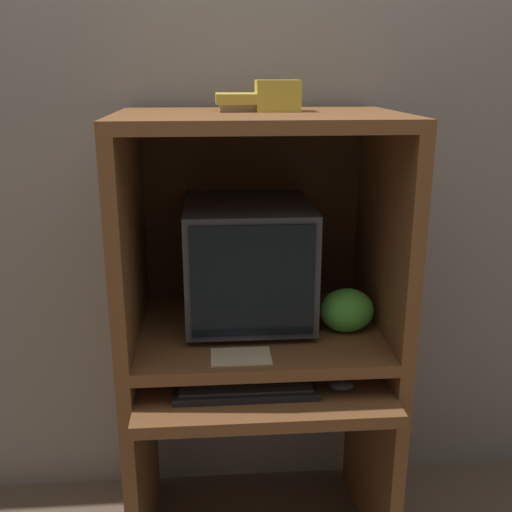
# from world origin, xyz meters

# --- Properties ---
(wall_back) EXTENTS (6.00, 0.06, 2.60)m
(wall_back) POSITION_xyz_m (0.00, 0.64, 1.30)
(wall_back) COLOR gray
(wall_back) RESTS_ON ground_plane
(desk_base) EXTENTS (0.80, 0.66, 0.68)m
(desk_base) POSITION_xyz_m (0.00, 0.25, 0.41)
(desk_base) COLOR brown
(desk_base) RESTS_ON ground_plane
(desk_monitor_shelf) EXTENTS (0.80, 0.58, 0.11)m
(desk_monitor_shelf) POSITION_xyz_m (0.00, 0.29, 0.75)
(desk_monitor_shelf) COLOR brown
(desk_monitor_shelf) RESTS_ON desk_base
(hutch_upper) EXTENTS (0.80, 0.58, 0.65)m
(hutch_upper) POSITION_xyz_m (0.00, 0.32, 1.20)
(hutch_upper) COLOR brown
(hutch_upper) RESTS_ON desk_monitor_shelf
(crt_monitor) EXTENTS (0.38, 0.41, 0.38)m
(crt_monitor) POSITION_xyz_m (-0.03, 0.34, 0.98)
(crt_monitor) COLOR #333338
(crt_monitor) RESTS_ON desk_monitor_shelf
(keyboard) EXTENTS (0.40, 0.15, 0.03)m
(keyboard) POSITION_xyz_m (-0.05, 0.09, 0.69)
(keyboard) COLOR black
(keyboard) RESTS_ON desk_base
(mouse) EXTENTS (0.07, 0.05, 0.03)m
(mouse) POSITION_xyz_m (0.22, 0.07, 0.69)
(mouse) COLOR #28282B
(mouse) RESTS_ON desk_base
(snack_bag) EXTENTS (0.16, 0.12, 0.13)m
(snack_bag) POSITION_xyz_m (0.26, 0.24, 0.85)
(snack_bag) COLOR green
(snack_bag) RESTS_ON desk_monitor_shelf
(book_stack) EXTENTS (0.19, 0.17, 0.05)m
(book_stack) POSITION_xyz_m (-0.02, 0.37, 1.45)
(book_stack) COLOR beige
(book_stack) RESTS_ON hutch_upper
(paper_card) EXTENTS (0.17, 0.11, 0.00)m
(paper_card) POSITION_xyz_m (-0.07, 0.09, 0.78)
(paper_card) COLOR #CCB28C
(paper_card) RESTS_ON desk_monitor_shelf
(storage_box) EXTENTS (0.12, 0.10, 0.09)m
(storage_box) POSITION_xyz_m (0.06, 0.33, 1.47)
(storage_box) COLOR gold
(storage_box) RESTS_ON hutch_upper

